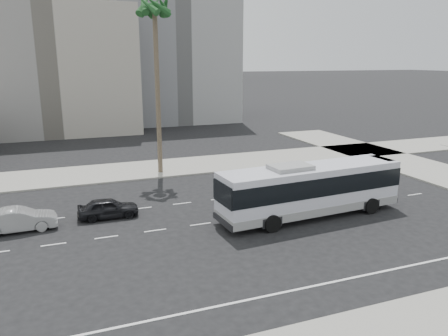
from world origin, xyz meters
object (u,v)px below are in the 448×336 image
city_bus (311,188)px  car_a (108,208)px  car_b (19,220)px  palm_near (155,12)px

city_bus → car_a: (-13.02, 4.57, -1.30)m
car_a → car_b: size_ratio=0.90×
car_b → palm_near: 20.91m
car_b → car_a: bearing=-87.2°
car_a → palm_near: (5.94, 10.37, 13.83)m
city_bus → car_a: bearing=156.9°
car_b → city_bus: bearing=-104.3°
city_bus → car_b: bearing=163.7°
palm_near → car_a: bearing=-119.8°
city_bus → car_b: (-18.52, 4.14, -1.24)m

